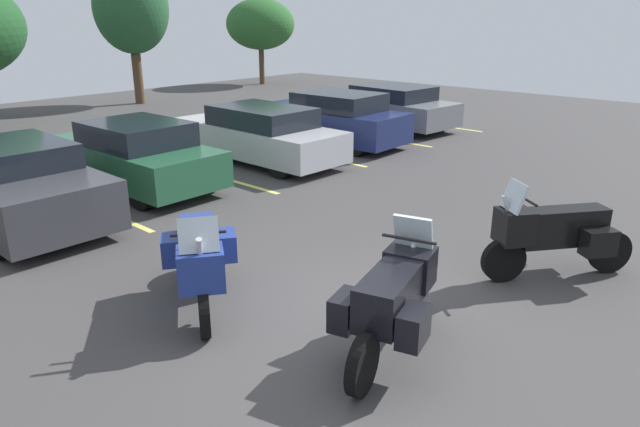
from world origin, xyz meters
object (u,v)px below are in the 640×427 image
car_green (134,155)px  car_silver (258,134)px  motorcycle_third (555,233)px  car_navy (331,119)px  car_charcoal (9,183)px  motorcycle_second (200,257)px  car_grey (386,106)px  motorcycle_touring (393,297)px

car_green → car_silver: car_green is taller
motorcycle_third → car_navy: bearing=60.4°
car_charcoal → car_green: bearing=6.3°
motorcycle_second → car_grey: motorcycle_second is taller
car_charcoal → motorcycle_third: bearing=-63.0°
car_charcoal → car_grey: bearing=2.0°
motorcycle_second → motorcycle_third: bearing=-37.8°
car_green → motorcycle_touring: bearing=-101.4°
motorcycle_third → car_navy: size_ratio=0.41×
car_charcoal → car_silver: size_ratio=1.02×
motorcycle_second → car_green: (2.32, 5.39, 0.02)m
motorcycle_touring → car_green: size_ratio=0.47×
motorcycle_second → car_grey: 12.75m
car_charcoal → car_grey: (11.81, 0.40, -0.02)m
motorcycle_third → motorcycle_touring: bearing=169.6°
motorcycle_touring → motorcycle_second: size_ratio=1.06×
motorcycle_third → car_navy: car_navy is taller
motorcycle_third → car_grey: size_ratio=0.38×
motorcycle_touring → car_navy: bearing=44.6°
motorcycle_third → car_green: size_ratio=0.43×
car_silver → car_navy: size_ratio=1.05×
motorcycle_second → motorcycle_touring: bearing=-72.5°
car_green → car_navy: bearing=-2.3°
car_green → motorcycle_third: bearing=-79.9°
motorcycle_third → car_charcoal: size_ratio=0.38×
car_silver → car_grey: (5.87, 0.35, -0.01)m
motorcycle_touring → car_silver: size_ratio=0.43×
motorcycle_second → car_grey: (11.50, 5.51, 0.00)m
car_charcoal → car_grey: car_charcoal is taller
car_green → car_navy: 6.07m
car_silver → motorcycle_second: bearing=-137.5°
motorcycle_third → car_charcoal: car_charcoal is taller
motorcycle_second → motorcycle_third: size_ratio=1.04×
car_grey → motorcycle_touring: bearing=-143.8°
motorcycle_touring → car_charcoal: size_ratio=0.42×
motorcycle_second → car_grey: size_ratio=0.40×
motorcycle_third → car_grey: motorcycle_third is taller
car_silver → motorcycle_touring: bearing=-123.0°
car_grey → car_silver: bearing=-176.6°
car_charcoal → car_green: size_ratio=1.12×
motorcycle_touring → car_navy: size_ratio=0.45×
car_navy → car_grey: 3.14m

